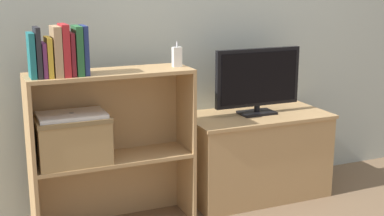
# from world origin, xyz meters

# --- Properties ---
(wall_back) EXTENTS (10.00, 0.05, 2.40)m
(wall_back) POSITION_xyz_m (0.00, 0.49, 1.20)
(wall_back) COLOR #B2BCB2
(wall_back) RESTS_ON ground_plane
(tv_stand) EXTENTS (0.89, 0.47, 0.54)m
(tv_stand) POSITION_xyz_m (0.48, 0.23, 0.27)
(tv_stand) COLOR tan
(tv_stand) RESTS_ON ground_plane
(tv) EXTENTS (0.57, 0.14, 0.41)m
(tv) POSITION_xyz_m (0.48, 0.23, 0.76)
(tv) COLOR black
(tv) RESTS_ON tv_stand
(bookshelf_lower_tier) EXTENTS (0.88, 0.28, 0.41)m
(bookshelf_lower_tier) POSITION_xyz_m (-0.47, 0.20, 0.26)
(bookshelf_lower_tier) COLOR tan
(bookshelf_lower_tier) RESTS_ON ground_plane
(bookshelf_upper_tier) EXTENTS (0.88, 0.28, 0.48)m
(bookshelf_upper_tier) POSITION_xyz_m (-0.47, 0.20, 0.71)
(bookshelf_upper_tier) COLOR tan
(bookshelf_upper_tier) RESTS_ON bookshelf_lower_tier
(book_teal) EXTENTS (0.03, 0.12, 0.22)m
(book_teal) POSITION_xyz_m (-0.87, 0.10, 1.00)
(book_teal) COLOR #1E7075
(book_teal) RESTS_ON bookshelf_upper_tier
(book_charcoal) EXTENTS (0.02, 0.13, 0.25)m
(book_charcoal) POSITION_xyz_m (-0.84, 0.10, 1.01)
(book_charcoal) COLOR #232328
(book_charcoal) RESTS_ON bookshelf_upper_tier
(book_plum) EXTENTS (0.02, 0.12, 0.17)m
(book_plum) POSITION_xyz_m (-0.81, 0.10, 0.97)
(book_plum) COLOR #6B2D66
(book_plum) RESTS_ON bookshelf_upper_tier
(book_mustard) EXTENTS (0.02, 0.14, 0.20)m
(book_mustard) POSITION_xyz_m (-0.79, 0.10, 0.99)
(book_mustard) COLOR gold
(book_mustard) RESTS_ON bookshelf_upper_tier
(book_tan) EXTENTS (0.04, 0.15, 0.25)m
(book_tan) POSITION_xyz_m (-0.75, 0.10, 1.01)
(book_tan) COLOR tan
(book_tan) RESTS_ON bookshelf_upper_tier
(book_crimson) EXTENTS (0.04, 0.15, 0.26)m
(book_crimson) POSITION_xyz_m (-0.71, 0.10, 1.02)
(book_crimson) COLOR #B22328
(book_crimson) RESTS_ON bookshelf_upper_tier
(book_maroon) EXTENTS (0.02, 0.13, 0.22)m
(book_maroon) POSITION_xyz_m (-0.68, 0.10, 0.99)
(book_maroon) COLOR maroon
(book_maroon) RESTS_ON bookshelf_upper_tier
(book_forest) EXTENTS (0.03, 0.14, 0.25)m
(book_forest) POSITION_xyz_m (-0.64, 0.10, 1.01)
(book_forest) COLOR #286638
(book_forest) RESTS_ON bookshelf_upper_tier
(book_navy) EXTENTS (0.02, 0.12, 0.25)m
(book_navy) POSITION_xyz_m (-0.61, 0.10, 1.01)
(book_navy) COLOR navy
(book_navy) RESTS_ON bookshelf_upper_tier
(baby_monitor) EXTENTS (0.05, 0.03, 0.14)m
(baby_monitor) POSITION_xyz_m (-0.09, 0.14, 0.94)
(baby_monitor) COLOR white
(baby_monitor) RESTS_ON bookshelf_upper_tier
(storage_basket_left) EXTENTS (0.38, 0.25, 0.25)m
(storage_basket_left) POSITION_xyz_m (-0.69, 0.13, 0.55)
(storage_basket_left) COLOR tan
(storage_basket_left) RESTS_ON bookshelf_lower_tier
(laptop) EXTENTS (0.35, 0.22, 0.02)m
(laptop) POSITION_xyz_m (-0.69, 0.13, 0.67)
(laptop) COLOR white
(laptop) RESTS_ON storage_basket_left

